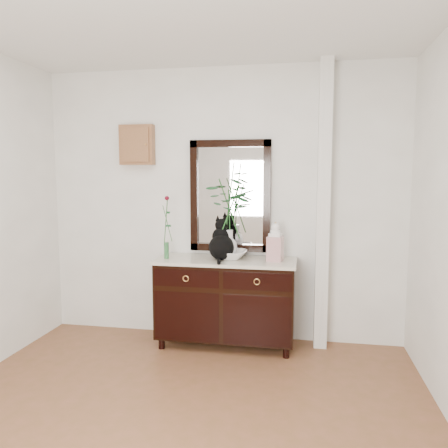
% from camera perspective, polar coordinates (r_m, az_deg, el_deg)
% --- Properties ---
extents(wall_back, '(3.60, 0.04, 2.70)m').
position_cam_1_polar(wall_back, '(4.36, -0.47, 2.50)').
color(wall_back, white).
rests_on(wall_back, ground).
extents(pilaster, '(0.12, 0.20, 2.70)m').
position_cam_1_polar(pilaster, '(4.21, 12.82, 2.19)').
color(pilaster, white).
rests_on(pilaster, ground).
extents(sideboard, '(1.33, 0.52, 0.82)m').
position_cam_1_polar(sideboard, '(4.26, 0.25, -9.60)').
color(sideboard, black).
rests_on(sideboard, ground).
extents(wall_mirror, '(0.80, 0.06, 1.10)m').
position_cam_1_polar(wall_mirror, '(4.33, 0.80, 3.66)').
color(wall_mirror, black).
rests_on(wall_mirror, wall_back).
extents(key_cabinet, '(0.35, 0.10, 0.40)m').
position_cam_1_polar(key_cabinet, '(4.56, -11.28, 10.09)').
color(key_cabinet, brown).
rests_on(key_cabinet, wall_back).
extents(cat, '(0.33, 0.38, 0.39)m').
position_cam_1_polar(cat, '(4.13, -0.33, -1.97)').
color(cat, black).
rests_on(cat, sideboard).
extents(lotus_bowl, '(0.34, 0.34, 0.08)m').
position_cam_1_polar(lotus_bowl, '(4.19, 0.69, -4.01)').
color(lotus_bowl, white).
rests_on(lotus_bowl, sideboard).
extents(vase_branches, '(0.57, 0.57, 0.91)m').
position_cam_1_polar(vase_branches, '(4.13, 0.70, 1.94)').
color(vase_branches, silver).
rests_on(vase_branches, lotus_bowl).
extents(bud_vase_rose, '(0.07, 0.07, 0.61)m').
position_cam_1_polar(bud_vase_rose, '(4.20, -7.58, -0.37)').
color(bud_vase_rose, '#326E3C').
rests_on(bud_vase_rose, sideboard).
extents(ginger_jar, '(0.16, 0.16, 0.37)m').
position_cam_1_polar(ginger_jar, '(4.09, 6.71, -2.27)').
color(ginger_jar, white).
rests_on(ginger_jar, sideboard).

